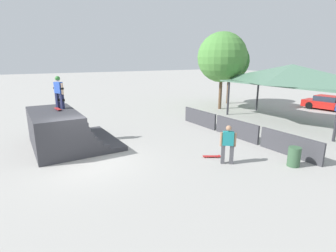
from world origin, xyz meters
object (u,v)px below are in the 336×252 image
Objects in this scene: tree_beside_pavilion at (230,61)px; tree_far_back at (222,57)px; skater_on_deck at (59,90)px; skateboard_on_deck at (58,109)px; trash_bin at (294,157)px; parked_car_red at (327,103)px; skateboard_on_ground at (212,156)px; bystander_walking at (228,143)px.

tree_beside_pavilion is 3.39m from tree_far_back.
skater_on_deck is 1.98× the size of skateboard_on_deck.
tree_beside_pavilion is at bearing 146.00° from trash_bin.
skateboard_on_deck reaches higher than trash_bin.
tree_beside_pavilion is at bearing -151.64° from parked_car_red.
tree_far_back is at bearing -55.87° from tree_beside_pavilion.
skateboard_on_ground is at bearing 12.70° from skater_on_deck.
skateboard_on_deck is 0.13× the size of tree_far_back.
parked_car_red is (1.87, 22.37, -1.36)m from skateboard_on_deck.
tree_beside_pavilion is (-11.94, 11.44, 3.28)m from bystander_walking.
skater_on_deck reaches higher than skateboard_on_deck.
tree_beside_pavilion reaches higher than skateboard_on_ground.
bystander_walking is 0.26× the size of tree_far_back.
bystander_walking is 1.28m from skateboard_on_ground.
trash_bin is (13.63, -9.19, -3.82)m from tree_beside_pavilion.
skateboard_on_deck is 8.22m from skateboard_on_ground.
skateboard_on_ground is at bearing -43.61° from tree_far_back.
skateboard_on_deck reaches higher than bystander_walking.
trash_bin is at bearing 12.45° from skater_on_deck.
skater_on_deck is 8.62m from skateboard_on_ground.
tree_far_back is (-9.15, 8.71, 4.55)m from skateboard_on_ground.
tree_far_back is 7.99× the size of trash_bin.
tree_far_back is at bearing 151.40° from trash_bin.
skater_on_deck is 9.06m from bystander_walking.
trash_bin is (11.73, -6.40, -4.18)m from tree_far_back.
bystander_walking is 0.42× the size of parked_car_red.
skateboard_on_deck is 8.75m from bystander_walking.
skateboard_on_ground is (-0.90, -0.06, -0.91)m from bystander_walking.
tree_beside_pavilion reaches higher than trash_bin.
tree_beside_pavilion is 7.27× the size of trash_bin.
trash_bin is 0.20× the size of parked_car_red.
bystander_walking is 16.86m from tree_beside_pavilion.
tree_far_back is at bearing -92.18° from bystander_walking.
skateboard_on_deck is at bearing -72.45° from tree_beside_pavilion.
skater_on_deck reaches higher than skateboard_on_ground.
tree_beside_pavilion is at bearing 103.07° from skateboard_on_deck.
bystander_walking is 2.87m from trash_bin.
skater_on_deck is 14.67m from tree_far_back.
tree_far_back is (1.89, -2.79, 0.36)m from tree_beside_pavilion.
tree_far_back is at bearing 72.57° from skater_on_deck.
skateboard_on_deck is at bearing -101.58° from parked_car_red.
skateboard_on_deck is 11.57m from trash_bin.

